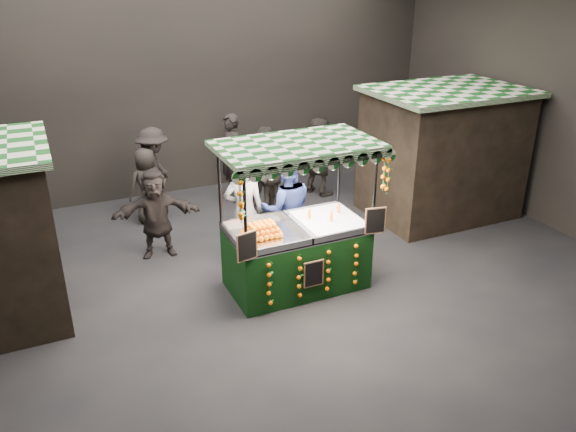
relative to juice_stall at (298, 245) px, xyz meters
name	(u,v)px	position (x,y,z in m)	size (l,w,h in m)	color
ground	(272,291)	(-0.44, 0.04, -0.75)	(12.00, 12.00, 0.00)	black
market_hall	(269,77)	(-0.44, 0.04, 2.64)	(12.10, 10.10, 5.05)	black
neighbour_stall_right	(442,153)	(3.96, 1.54, 0.56)	(3.00, 2.20, 2.60)	black
juice_stall	(298,245)	(0.00, 0.00, 0.00)	(2.48, 1.46, 2.40)	black
vendor_grey	(244,212)	(-0.46, 1.16, 0.19)	(0.80, 0.68, 1.88)	gray
vendor_blue	(287,209)	(0.24, 0.94, 0.20)	(1.08, 0.94, 1.90)	navy
shopper_0	(28,209)	(-3.81, 2.76, 0.21)	(0.84, 0.74, 1.92)	#2E2925
shopper_1	(268,172)	(0.71, 2.89, 0.19)	(1.06, 0.92, 1.87)	#282321
shopper_2	(271,176)	(0.79, 2.94, 0.07)	(0.98, 0.44, 1.64)	#2B2723
shopper_3	(155,172)	(-1.39, 3.89, 0.17)	(1.20, 1.37, 1.84)	black
shopper_4	(148,185)	(-1.62, 3.59, 0.02)	(0.84, 0.65, 1.53)	black
shopper_5	(319,156)	(2.20, 3.54, 0.13)	(1.16, 1.70, 1.76)	#2C2723
shopper_6	(231,157)	(0.34, 4.13, 0.20)	(0.60, 0.78, 1.89)	black
shopper_7	(156,213)	(-1.78, 2.04, 0.06)	(1.56, 0.74, 1.62)	#282221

